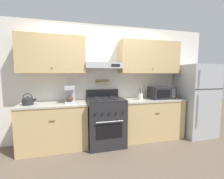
{
  "coord_description": "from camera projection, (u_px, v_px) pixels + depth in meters",
  "views": [
    {
      "loc": [
        -0.63,
        -2.75,
        1.47
      ],
      "look_at": [
        0.14,
        0.25,
        1.15
      ],
      "focal_mm": 24.0,
      "sensor_mm": 36.0,
      "label": 1
    }
  ],
  "objects": [
    {
      "name": "microwave",
      "position": [
        161.0,
        93.0,
        3.48
      ],
      "size": [
        0.52,
        0.4,
        0.28
      ],
      "color": "#232326",
      "rests_on": "counter_right"
    },
    {
      "name": "counter_right",
      "position": [
        151.0,
        118.0,
        3.47
      ],
      "size": [
        1.43,
        0.61,
        0.9
      ],
      "color": "tan",
      "rests_on": "ground_plane"
    },
    {
      "name": "utensil_crock",
      "position": [
        140.0,
        96.0,
        3.33
      ],
      "size": [
        0.11,
        0.11,
        0.29
      ],
      "color": "silver",
      "rests_on": "counter_right"
    },
    {
      "name": "coffee_maker",
      "position": [
        70.0,
        94.0,
        2.98
      ],
      "size": [
        0.19,
        0.25,
        0.34
      ],
      "color": "#ADAFB5",
      "rests_on": "counter_left"
    },
    {
      "name": "stove_range",
      "position": [
        105.0,
        121.0,
        3.14
      ],
      "size": [
        0.73,
        0.74,
        1.12
      ],
      "color": "#232326",
      "rests_on": "ground_plane"
    },
    {
      "name": "ground_plane",
      "position": [
        108.0,
        149.0,
        2.95
      ],
      "size": [
        16.0,
        16.0,
        0.0
      ],
      "primitive_type": "plane",
      "color": "brown"
    },
    {
      "name": "wall_back",
      "position": [
        104.0,
        73.0,
        3.35
      ],
      "size": [
        5.2,
        0.46,
        2.55
      ],
      "color": "silver",
      "rests_on": "ground_plane"
    },
    {
      "name": "refrigerator",
      "position": [
        195.0,
        100.0,
        3.63
      ],
      "size": [
        0.75,
        0.78,
        1.69
      ],
      "color": "#ADAFB5",
      "rests_on": "ground_plane"
    },
    {
      "name": "counter_left",
      "position": [
        55.0,
        126.0,
        2.95
      ],
      "size": [
        1.28,
        0.61,
        0.9
      ],
      "color": "tan",
      "rests_on": "ground_plane"
    },
    {
      "name": "tea_kettle",
      "position": [
        28.0,
        101.0,
        2.77
      ],
      "size": [
        0.25,
        0.19,
        0.22
      ],
      "color": "#232326",
      "rests_on": "counter_left"
    }
  ]
}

